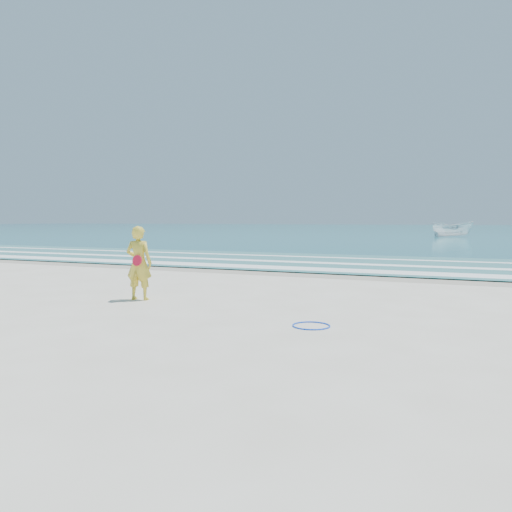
% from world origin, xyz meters
% --- Properties ---
extents(ground, '(400.00, 400.00, 0.00)m').
position_xyz_m(ground, '(0.00, 0.00, 0.00)').
color(ground, silver).
rests_on(ground, ground).
extents(wet_sand, '(400.00, 2.40, 0.00)m').
position_xyz_m(wet_sand, '(0.00, 9.00, 0.00)').
color(wet_sand, '#B2A893').
rests_on(wet_sand, ground).
extents(ocean, '(400.00, 190.00, 0.04)m').
position_xyz_m(ocean, '(0.00, 105.00, 0.02)').
color(ocean, '#19727F').
rests_on(ocean, ground).
extents(shallow, '(400.00, 10.00, 0.01)m').
position_xyz_m(shallow, '(0.00, 14.00, 0.04)').
color(shallow, '#59B7AD').
rests_on(shallow, ocean).
extents(foam_near, '(400.00, 1.40, 0.01)m').
position_xyz_m(foam_near, '(0.00, 10.30, 0.05)').
color(foam_near, white).
rests_on(foam_near, shallow).
extents(foam_mid, '(400.00, 0.90, 0.01)m').
position_xyz_m(foam_mid, '(0.00, 13.20, 0.05)').
color(foam_mid, white).
rests_on(foam_mid, shallow).
extents(foam_far, '(400.00, 0.60, 0.01)m').
position_xyz_m(foam_far, '(0.00, 16.50, 0.05)').
color(foam_far, white).
rests_on(foam_far, shallow).
extents(hoop, '(0.84, 0.84, 0.03)m').
position_xyz_m(hoop, '(3.58, 0.22, 0.01)').
color(hoop, blue).
rests_on(hoop, ground).
extents(boat, '(5.05, 3.48, 1.83)m').
position_xyz_m(boat, '(4.13, 52.76, 0.95)').
color(boat, white).
rests_on(boat, ocean).
extents(woman, '(0.74, 0.55, 1.86)m').
position_xyz_m(woman, '(-1.33, 1.51, 0.93)').
color(woman, yellow).
rests_on(woman, ground).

